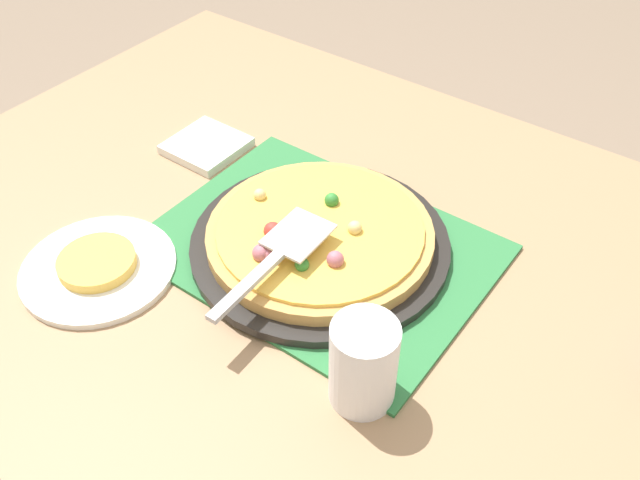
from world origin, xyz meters
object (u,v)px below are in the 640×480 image
pizza_pan (320,244)px  pizza (319,234)px  cup_near (363,364)px  napkin_stack (207,146)px  pizza_server (278,255)px  plate_near_left (99,269)px  served_slice_left (97,262)px

pizza_pan → pizza: 0.02m
cup_near → napkin_stack: bearing=-27.7°
pizza_server → plate_near_left: bearing=28.3°
napkin_stack → served_slice_left: bearing=104.8°
pizza_server → cup_near: bearing=157.7°
pizza_pan → pizza: size_ratio=1.15×
served_slice_left → plate_near_left: bearing=0.0°
cup_near → pizza_server: cup_near is taller
pizza_server → pizza: bearing=-87.8°
pizza → served_slice_left: 0.32m
served_slice_left → pizza_pan: bearing=-135.7°
pizza → pizza_server: 0.10m
served_slice_left → napkin_stack: served_slice_left is taller
served_slice_left → pizza_server: pizza_server is taller
plate_near_left → served_slice_left: served_slice_left is taller
pizza_pan → cup_near: cup_near is taller
plate_near_left → cup_near: (-0.42, -0.05, 0.06)m
pizza → pizza_pan: bearing=-103.7°
pizza_pan → served_slice_left: served_slice_left is taller
served_slice_left → cup_near: (-0.42, -0.05, 0.04)m
pizza → napkin_stack: (0.31, -0.09, -0.03)m
served_slice_left → cup_near: size_ratio=0.92×
served_slice_left → pizza_server: bearing=-151.7°
plate_near_left → pizza_server: pizza_server is taller
cup_near → napkin_stack: 0.57m
pizza_pan → pizza_server: pizza_server is taller
pizza_pan → pizza_server: (-0.00, 0.10, 0.05)m
served_slice_left → napkin_stack: bearing=-75.2°
pizza → cup_near: 0.26m
served_slice_left → napkin_stack: (0.08, -0.31, -0.01)m
pizza_pan → served_slice_left: bearing=44.3°
pizza → plate_near_left: pizza is taller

